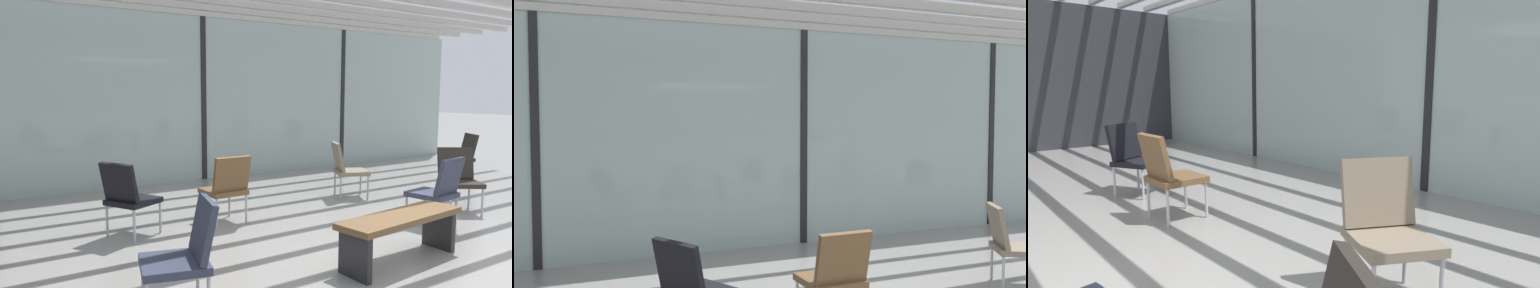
{
  "view_description": "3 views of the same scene",
  "coord_description": "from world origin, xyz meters",
  "views": [
    {
      "loc": [
        -3.94,
        -2.8,
        1.64
      ],
      "look_at": [
        1.25,
        5.29,
        0.58
      ],
      "focal_mm": 32.98,
      "sensor_mm": 36.0,
      "label": 1
    },
    {
      "loc": [
        -3.36,
        -1.64,
        1.8
      ],
      "look_at": [
        -1.25,
        3.42,
        1.53
      ],
      "focal_mm": 37.37,
      "sensor_mm": 36.0,
      "label": 2
    },
    {
      "loc": [
        2.54,
        0.46,
        1.33
      ],
      "look_at": [
        -1.17,
        3.8,
        0.61
      ],
      "focal_mm": 28.45,
      "sensor_mm": 36.0,
      "label": 3
    }
  ],
  "objects": [
    {
      "name": "glass_curtain_wall",
      "position": [
        0.0,
        5.2,
        1.52
      ],
      "size": [
        14.0,
        0.08,
        3.03
      ],
      "primitive_type": "cube",
      "color": "#A3B7B2",
      "rests_on": "ground"
    },
    {
      "name": "window_mullion_0",
      "position": [
        -3.5,
        5.2,
        1.52
      ],
      "size": [
        0.1,
        0.12,
        3.03
      ],
      "primitive_type": "cube",
      "color": "black",
      "rests_on": "ground"
    },
    {
      "name": "window_mullion_1",
      "position": [
        0.0,
        5.2,
        1.52
      ],
      "size": [
        0.1,
        0.12,
        3.03
      ],
      "primitive_type": "cube",
      "color": "black",
      "rests_on": "ground"
    },
    {
      "name": "window_mullion_2",
      "position": [
        3.5,
        5.2,
        1.52
      ],
      "size": [
        0.1,
        0.12,
        3.03
      ],
      "primitive_type": "cube",
      "color": "black",
      "rests_on": "ground"
    },
    {
      "name": "parked_airplane",
      "position": [
        -1.02,
        10.38,
        1.93
      ],
      "size": [
        13.36,
        3.85,
        3.85
      ],
      "color": "silver",
      "rests_on": "ground"
    },
    {
      "name": "lounge_chair_1",
      "position": [
        -2.35,
        2.37,
        0.49
      ],
      "size": [
        0.69,
        0.67,
        0.87
      ],
      "rotation": [
        0.0,
        0.0,
        2.05
      ],
      "color": "black",
      "rests_on": "ground"
    },
    {
      "name": "lounge_chair_2",
      "position": [
        1.16,
        2.55,
        0.49
      ],
      "size": [
        0.7,
        0.68,
        0.87
      ],
      "rotation": [
        0.0,
        0.0,
        1.05
      ],
      "color": "#7F705B",
      "rests_on": "ground"
    },
    {
      "name": "lounge_chair_4",
      "position": [
        -1.14,
        2.23,
        0.49
      ],
      "size": [
        0.49,
        0.53,
        0.87
      ],
      "rotation": [
        0.0,
        0.0,
        3.15
      ],
      "color": "brown",
      "rests_on": "ground"
    }
  ]
}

